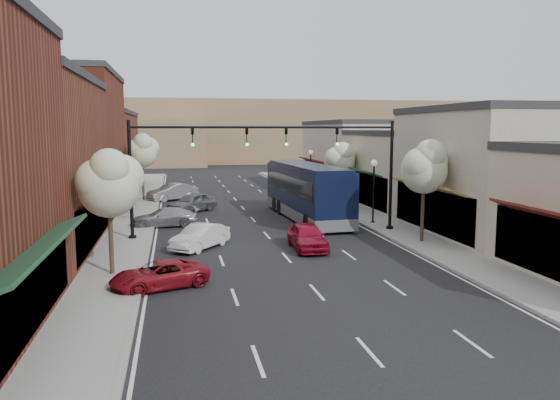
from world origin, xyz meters
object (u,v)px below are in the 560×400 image
coach_bus (306,191)px  red_hatchback (307,236)px  lamp_post_far (311,165)px  parked_car_b (200,237)px  parked_car_d (192,202)px  parked_car_e (173,192)px  tree_left_far (143,150)px  parked_car_a (159,275)px  tree_left_near (110,182)px  signal_mast_left (172,161)px  tree_right_near (425,166)px  signal_mast_right (355,159)px  lamp_post_near (374,181)px  tree_right_far (340,159)px  parked_car_c (165,217)px

coach_bus → red_hatchback: 10.24m
lamp_post_far → coach_bus: 14.99m
coach_bus → parked_car_b: coach_bus is taller
parked_car_d → parked_car_e: 7.63m
parked_car_b → parked_car_e: 21.14m
tree_left_far → parked_car_a: 28.53m
tree_left_near → parked_car_b: bearing=51.2°
parked_car_d → tree_left_far: bearing=164.4°
tree_left_near → tree_left_far: size_ratio=0.93×
parked_car_a → parked_car_b: parked_car_b is taller
parked_car_d → signal_mast_left: bearing=-52.1°
tree_left_near → parked_car_d: (4.05, 18.64, -3.46)m
coach_bus → parked_car_e: bearing=124.3°
red_hatchback → parked_car_d: (-5.70, 14.89, 0.04)m
tree_right_near → parked_car_e: tree_right_near is taller
tree_left_near → coach_bus: (12.10, 13.63, -2.16)m
tree_left_far → parked_car_e: tree_left_far is taller
signal_mast_right → parked_car_a: signal_mast_right is taller
signal_mast_left → parked_car_a: 11.01m
tree_right_near → lamp_post_near: 6.74m
tree_left_near → lamp_post_far: bearing=60.2°
lamp_post_near → parked_car_d: lamp_post_near is taller
tree_right_far → parked_car_b: tree_right_far is taller
parked_car_b → red_hatchback: bearing=24.1°
lamp_post_far → parked_car_b: (-12.00, -23.02, -2.34)m
lamp_post_near → lamp_post_far: (0.00, 17.50, 0.00)m
tree_right_near → tree_left_far: (-16.60, 22.00, 0.15)m
parked_car_c → parked_car_d: 6.61m
lamp_post_near → red_hatchback: lamp_post_near is taller
signal_mast_right → parked_car_d: 14.95m
lamp_post_near → coach_bus: 5.10m
tree_right_far → tree_left_near: (-16.60, -20.00, 0.23)m
tree_right_far → lamp_post_near: tree_right_far is taller
parked_car_d → parked_car_e: (-1.51, 7.48, 0.02)m
tree_right_far → parked_car_a: size_ratio=1.35×
parked_car_c → tree_right_far: bearing=112.6°
tree_left_far → parked_car_c: tree_left_far is taller
lamp_post_near → signal_mast_right: bearing=-131.1°
signal_mast_left → parked_car_e: signal_mast_left is taller
tree_left_far → lamp_post_near: (16.05, -15.44, -1.60)m
lamp_post_near → parked_car_e: size_ratio=0.94×
tree_left_near → tree_left_far: (-0.00, 26.00, 0.38)m
lamp_post_far → red_hatchback: bearing=-104.5°
signal_mast_left → parked_car_b: 5.18m
tree_right_far → parked_car_c: 16.77m
parked_car_b → parked_car_e: size_ratio=0.86×
parked_car_b → parked_car_c: (-2.00, 7.31, -0.03)m
tree_right_far → parked_car_d: bearing=-173.8°
signal_mast_right → red_hatchback: signal_mast_right is taller
tree_left_near → lamp_post_near: (16.05, 10.56, -1.22)m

